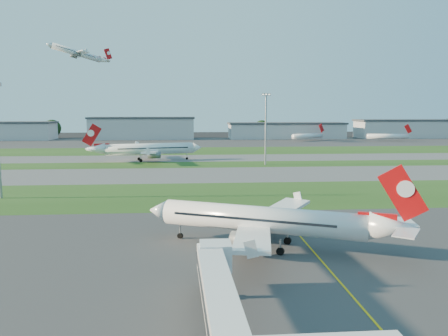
{
  "coord_description": "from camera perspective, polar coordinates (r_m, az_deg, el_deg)",
  "views": [
    {
      "loc": [
        -12.06,
        -48.48,
        19.81
      ],
      "look_at": [
        -4.73,
        47.71,
        7.0
      ],
      "focal_mm": 35.0,
      "sensor_mm": 36.0,
      "label": 1
    }
  ],
  "objects": [
    {
      "name": "airliner_parked",
      "position": [
        63.64,
        5.14,
        -6.81
      ],
      "size": [
        34.59,
        29.43,
        11.51
      ],
      "rotation": [
        0.0,
        0.0,
        -0.41
      ],
      "color": "white",
      "rests_on": "ground"
    },
    {
      "name": "jet_bridge",
      "position": [
        36.88,
        -0.45,
        -17.81
      ],
      "size": [
        4.2,
        26.9,
        6.2
      ],
      "color": "silver",
      "rests_on": "ground"
    },
    {
      "name": "mini_jet_far",
      "position": [
        298.96,
        20.6,
        3.91
      ],
      "size": [
        28.64,
        5.3,
        9.48
      ],
      "rotation": [
        0.0,
        0.0,
        -0.08
      ],
      "color": "white",
      "rests_on": "ground"
    },
    {
      "name": "tree_east",
      "position": [
        340.38,
        17.63,
        4.91
      ],
      "size": [
        10.45,
        10.45,
        11.4
      ],
      "color": "black",
      "rests_on": "ground"
    },
    {
      "name": "hangar_west",
      "position": [
        305.51,
        -10.59,
        5.15
      ],
      "size": [
        71.4,
        23.0,
        15.2
      ],
      "color": "#ACAFB5",
      "rests_on": "ground"
    },
    {
      "name": "tree_mid_east",
      "position": [
        321.99,
        4.97,
        5.22
      ],
      "size": [
        11.55,
        11.55,
        12.6
      ],
      "color": "black",
      "rests_on": "ground"
    },
    {
      "name": "apron_near",
      "position": [
        53.74,
        9.21,
        -14.16
      ],
      "size": [
        300.0,
        70.0,
        0.01
      ],
      "primitive_type": "cube",
      "color": "#333335",
      "rests_on": "ground"
    },
    {
      "name": "taxiway_b",
      "position": [
        181.97,
        -0.53,
        1.32
      ],
      "size": [
        300.0,
        26.0,
        0.01
      ],
      "primitive_type": "cube",
      "color": "#515154",
      "rests_on": "ground"
    },
    {
      "name": "tree_west",
      "position": [
        333.44,
        -21.52,
        4.86
      ],
      "size": [
        12.1,
        12.1,
        13.2
      ],
      "color": "black",
      "rests_on": "ground"
    },
    {
      "name": "light_mast_centre",
      "position": [
        158.89,
        5.48,
        5.73
      ],
      "size": [
        3.2,
        0.7,
        25.8
      ],
      "color": "gray",
      "rests_on": "ground"
    },
    {
      "name": "grass_strip_b",
      "position": [
        160.17,
        -0.01,
        0.46
      ],
      "size": [
        300.0,
        18.0,
        0.01
      ],
      "primitive_type": "cube",
      "color": "#224416",
      "rests_on": "ground"
    },
    {
      "name": "grass_strip_c",
      "position": [
        214.74,
        -1.12,
        2.27
      ],
      "size": [
        300.0,
        40.0,
        0.01
      ],
      "primitive_type": "cube",
      "color": "#224416",
      "rests_on": "ground"
    },
    {
      "name": "airliner_taxiing",
      "position": [
        173.43,
        -9.79,
        2.44
      ],
      "size": [
        41.78,
        35.03,
        13.24
      ],
      "rotation": [
        0.0,
        0.0,
        3.38
      ],
      "color": "white",
      "rests_on": "ground"
    },
    {
      "name": "tree_mid_west",
      "position": [
        314.89,
        -5.82,
        4.98
      ],
      "size": [
        9.9,
        9.9,
        10.8
      ],
      "color": "black",
      "rests_on": "ground"
    },
    {
      "name": "taxiway_a",
      "position": [
        135.48,
        0.79,
        -0.84
      ],
      "size": [
        300.0,
        32.0,
        0.01
      ],
      "primitive_type": "cube",
      "color": "#515154",
      "rests_on": "ground"
    },
    {
      "name": "mini_jet_near",
      "position": [
        288.99,
        10.89,
        4.15
      ],
      "size": [
        25.27,
        16.46,
        9.48
      ],
      "rotation": [
        0.0,
        0.0,
        0.55
      ],
      "color": "white",
      "rests_on": "ground"
    },
    {
      "name": "airliner_departing",
      "position": [
        285.07,
        -18.63,
        14.04
      ],
      "size": [
        33.25,
        28.33,
        11.13
      ],
      "rotation": [
        0.0,
        0.0,
        0.43
      ],
      "color": "white"
    },
    {
      "name": "hangar_east",
      "position": [
        311.13,
        8.12,
        4.88
      ],
      "size": [
        81.6,
        23.0,
        11.2
      ],
      "color": "#ACAFB5",
      "rests_on": "ground"
    },
    {
      "name": "ground",
      "position": [
        53.75,
        9.21,
        -14.17
      ],
      "size": [
        700.0,
        700.0,
        0.0
      ],
      "primitive_type": "plane",
      "color": "black",
      "rests_on": "ground"
    },
    {
      "name": "yellow_line",
      "position": [
        55.09,
        14.42,
        -13.76
      ],
      "size": [
        0.25,
        60.0,
        0.02
      ],
      "primitive_type": "cube",
      "color": "gold",
      "rests_on": "ground"
    },
    {
      "name": "grass_strip_a",
      "position": [
        103.13,
        2.44,
        -3.52
      ],
      "size": [
        300.0,
        34.0,
        0.01
      ],
      "primitive_type": "cube",
      "color": "#224416",
      "rests_on": "ground"
    },
    {
      "name": "hangar_far_east",
      "position": [
        346.68,
        24.54,
        4.71
      ],
      "size": [
        96.9,
        23.0,
        13.2
      ],
      "color": "#ACAFB5",
      "rests_on": "ground"
    },
    {
      "name": "apron_far",
      "position": [
        274.46,
        -1.83,
        3.42
      ],
      "size": [
        400.0,
        80.0,
        0.01
      ],
      "primitive_type": "cube",
      "color": "#333335",
      "rests_on": "ground"
    }
  ]
}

